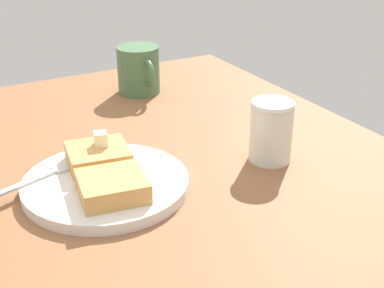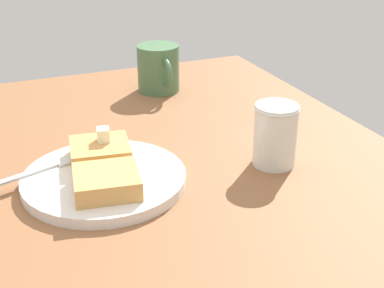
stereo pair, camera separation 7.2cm
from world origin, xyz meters
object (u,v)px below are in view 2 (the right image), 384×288
at_px(syrup_jar, 275,137).
at_px(coffee_mug, 159,68).
at_px(plate, 104,178).
at_px(fork, 51,166).

distance_m(syrup_jar, coffee_mug, 0.36).
bearing_deg(syrup_jar, plate, -98.17).
xyz_separation_m(plate, fork, (-0.05, -0.06, 0.01)).
relative_size(syrup_jar, coffee_mug, 0.82).
bearing_deg(plate, coffee_mug, 149.40).
xyz_separation_m(plate, coffee_mug, (-0.32, 0.19, 0.04)).
relative_size(plate, coffee_mug, 1.98).
relative_size(plate, syrup_jar, 2.43).
bearing_deg(plate, syrup_jar, 81.83).
height_order(plate, syrup_jar, syrup_jar).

